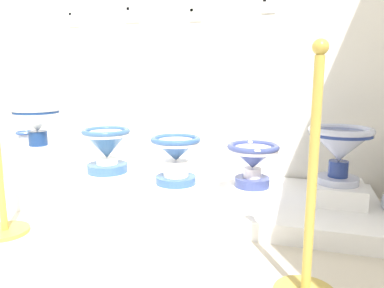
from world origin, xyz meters
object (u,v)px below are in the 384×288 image
(info_placard_fourth, at_px, (269,5))
(info_placard_third, at_px, (195,14))
(antique_toilet_slender_white, at_px, (107,146))
(plinth_block_broad_patterned, at_px, (252,191))
(antique_toilet_broad_patterned, at_px, (253,158))
(plinth_block_central_ornate, at_px, (40,164))
(plinth_block_slender_white, at_px, (108,176))
(antique_toilet_squat_floral, at_px, (176,153))
(info_placard_first, at_px, (74,19))
(antique_toilet_rightmost, at_px, (340,145))
(antique_toilet_central_ornate, at_px, (37,121))
(plinth_block_squat_floral, at_px, (176,186))
(plinth_block_rightmost, at_px, (336,192))
(info_placard_second, at_px, (132,14))
(stanchion_post_near_right, at_px, (309,229))
(stanchion_post_near_left, at_px, (1,192))
(decorative_vase_spare, at_px, (28,157))

(info_placard_fourth, bearing_deg, info_placard_third, -180.00)
(antique_toilet_slender_white, xyz_separation_m, plinth_block_broad_patterned, (1.16, -0.04, -0.25))
(plinth_block_broad_patterned, distance_m, antique_toilet_broad_patterned, 0.23)
(plinth_block_central_ornate, relative_size, plinth_block_slender_white, 0.83)
(antique_toilet_squat_floral, height_order, info_placard_first, info_placard_first)
(info_placard_fourth, bearing_deg, info_placard_first, 180.00)
(antique_toilet_rightmost, relative_size, info_placard_third, 3.65)
(antique_toilet_central_ornate, bearing_deg, plinth_block_squat_floral, 1.02)
(antique_toilet_slender_white, xyz_separation_m, info_placard_third, (0.58, 0.51, 1.04))
(plinth_block_rightmost, bearing_deg, plinth_block_slender_white, 179.66)
(antique_toilet_squat_floral, distance_m, info_placard_second, 1.36)
(plinth_block_broad_patterned, xyz_separation_m, antique_toilet_rightmost, (0.56, 0.03, 0.35))
(antique_toilet_broad_patterned, xyz_separation_m, info_placard_second, (-1.15, 0.55, 1.09))
(plinth_block_rightmost, distance_m, stanchion_post_near_right, 1.02)
(plinth_block_broad_patterned, relative_size, info_placard_third, 3.57)
(plinth_block_central_ornate, relative_size, stanchion_post_near_right, 0.29)
(antique_toilet_central_ornate, xyz_separation_m, info_placard_first, (-0.01, 0.59, 0.87))
(stanchion_post_near_left, bearing_deg, plinth_block_broad_patterned, 30.74)
(antique_toilet_central_ornate, bearing_deg, decorative_vase_spare, 141.84)
(antique_toilet_slender_white, bearing_deg, info_placard_third, 40.99)
(plinth_block_central_ornate, bearing_deg, plinth_block_rightmost, 1.91)
(antique_toilet_slender_white, distance_m, info_placard_fourth, 1.68)
(plinth_block_slender_white, relative_size, decorative_vase_spare, 0.88)
(info_placard_third, distance_m, decorative_vase_spare, 2.00)
(info_placard_fourth, bearing_deg, plinth_block_squat_floral, -134.87)
(antique_toilet_rightmost, bearing_deg, stanchion_post_near_left, -156.29)
(info_placard_second, height_order, stanchion_post_near_left, info_placard_second)
(plinth_block_squat_floral, height_order, antique_toilet_squat_floral, antique_toilet_squat_floral)
(plinth_block_slender_white, height_order, antique_toilet_broad_patterned, antique_toilet_broad_patterned)
(plinth_block_rightmost, height_order, stanchion_post_near_right, stanchion_post_near_right)
(plinth_block_slender_white, distance_m, plinth_block_broad_patterned, 1.16)
(plinth_block_central_ornate, relative_size, plinth_block_rightmost, 0.89)
(antique_toilet_broad_patterned, distance_m, plinth_block_rightmost, 0.59)
(antique_toilet_slender_white, relative_size, info_placard_third, 3.37)
(plinth_block_squat_floral, xyz_separation_m, plinth_block_rightmost, (1.11, 0.06, 0.04))
(info_placard_first, bearing_deg, antique_toilet_central_ornate, -89.42)
(plinth_block_slender_white, height_order, decorative_vase_spare, decorative_vase_spare)
(antique_toilet_central_ornate, bearing_deg, plinth_block_central_ornate, -90.00)
(antique_toilet_central_ornate, distance_m, info_placard_first, 1.06)
(antique_toilet_central_ornate, xyz_separation_m, plinth_block_rightmost, (2.29, 0.08, -0.40))
(antique_toilet_squat_floral, bearing_deg, stanchion_post_near_left, -135.99)
(antique_toilet_slender_white, height_order, antique_toilet_squat_floral, antique_toilet_slender_white)
(antique_toilet_slender_white, bearing_deg, plinth_block_slender_white, 0.00)
(antique_toilet_broad_patterned, height_order, stanchion_post_near_right, stanchion_post_near_right)
(plinth_block_slender_white, height_order, info_placard_first, info_placard_first)
(plinth_block_central_ornate, height_order, info_placard_first, info_placard_first)
(plinth_block_broad_patterned, relative_size, info_placard_fourth, 3.31)
(plinth_block_central_ornate, xyz_separation_m, plinth_block_squat_floral, (1.18, 0.02, -0.08))
(decorative_vase_spare, bearing_deg, plinth_block_central_ornate, -38.16)
(antique_toilet_broad_patterned, relative_size, info_placard_fourth, 2.97)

